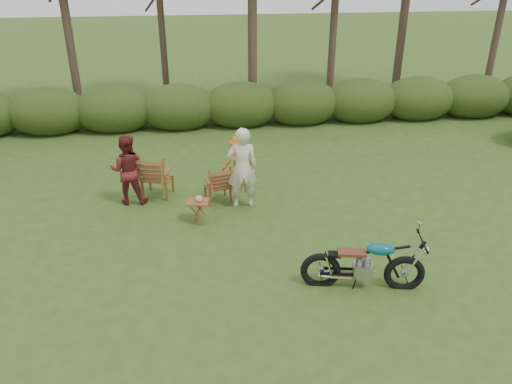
{
  "coord_description": "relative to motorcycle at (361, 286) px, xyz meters",
  "views": [
    {
      "loc": [
        -1.5,
        -6.66,
        5.16
      ],
      "look_at": [
        -0.4,
        2.02,
        0.9
      ],
      "focal_mm": 35.0,
      "sensor_mm": 36.0,
      "label": 1
    }
  ],
  "objects": [
    {
      "name": "lawn_chair_left",
      "position": [
        -3.59,
        3.98,
        0.0
      ],
      "size": [
        0.88,
        0.88,
        1.03
      ],
      "primitive_type": null,
      "rotation": [
        0.0,
        0.0,
        2.85
      ],
      "color": "brown",
      "rests_on": "ground"
    },
    {
      "name": "lawn_chair_right",
      "position": [
        -2.23,
        3.51,
        0.0
      ],
      "size": [
        0.73,
        0.73,
        0.87
      ],
      "primitive_type": null,
      "rotation": [
        0.0,
        0.0,
        3.4
      ],
      "color": "brown",
      "rests_on": "ground"
    },
    {
      "name": "side_table",
      "position": [
        -2.68,
        2.6,
        0.24
      ],
      "size": [
        0.53,
        0.47,
        0.48
      ],
      "primitive_type": null,
      "rotation": [
        0.0,
        0.0,
        -0.2
      ],
      "color": "brown",
      "rests_on": "ground"
    },
    {
      "name": "motorcycle",
      "position": [
        0.0,
        0.0,
        0.0
      ],
      "size": [
        2.06,
        1.1,
        1.12
      ],
      "primitive_type": null,
      "rotation": [
        0.0,
        0.0,
        -0.19
      ],
      "color": "#0C879C",
      "rests_on": "ground"
    },
    {
      "name": "child",
      "position": [
        -1.67,
        4.34,
        0.0
      ],
      "size": [
        0.89,
        0.63,
        1.25
      ],
      "primitive_type": "imported",
      "rotation": [
        0.0,
        0.0,
        3.36
      ],
      "color": "#BA5911",
      "rests_on": "ground"
    },
    {
      "name": "cup",
      "position": [
        -2.66,
        2.59,
        0.53
      ],
      "size": [
        0.17,
        0.17,
        0.11
      ],
      "primitive_type": "imported",
      "rotation": [
        0.0,
        0.0,
        -0.26
      ],
      "color": "beige",
      "rests_on": "side_table"
    },
    {
      "name": "ground",
      "position": [
        -1.15,
        0.0,
        0.0
      ],
      "size": [
        80.0,
        80.0,
        0.0
      ],
      "primitive_type": "plane",
      "color": "#2B4717",
      "rests_on": "ground"
    },
    {
      "name": "adult_b",
      "position": [
        -4.19,
        3.7,
        0.0
      ],
      "size": [
        0.82,
        0.67,
        1.6
      ],
      "primitive_type": "imported",
      "rotation": [
        0.0,
        0.0,
        3.06
      ],
      "color": "maroon",
      "rests_on": "ground"
    },
    {
      "name": "adult_a",
      "position": [
        -1.7,
        3.2,
        0.0
      ],
      "size": [
        0.68,
        0.46,
        1.83
      ],
      "primitive_type": "imported",
      "rotation": [
        0.0,
        0.0,
        3.17
      ],
      "color": "beige",
      "rests_on": "ground"
    }
  ]
}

